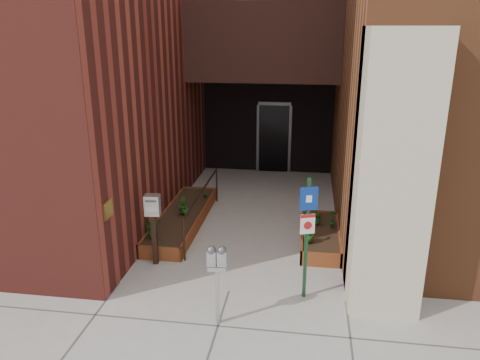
% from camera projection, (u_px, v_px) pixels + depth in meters
% --- Properties ---
extents(ground, '(80.00, 80.00, 0.00)m').
position_uv_depth(ground, '(229.00, 291.00, 8.14)').
color(ground, '#9E9991').
rests_on(ground, ground).
extents(architecture, '(20.00, 14.60, 10.00)m').
position_uv_depth(architecture, '(262.00, 4.00, 13.08)').
color(architecture, maroon).
rests_on(architecture, ground).
extents(planter_left, '(0.90, 3.60, 0.30)m').
position_uv_depth(planter_left, '(183.00, 219.00, 10.85)').
color(planter_left, maroon).
rests_on(planter_left, ground).
extents(planter_right, '(0.80, 2.20, 0.30)m').
position_uv_depth(planter_right, '(320.00, 237.00, 9.94)').
color(planter_right, maroon).
rests_on(planter_right, ground).
extents(handrail, '(0.04, 3.34, 0.90)m').
position_uv_depth(handrail, '(202.00, 196.00, 10.54)').
color(handrail, black).
rests_on(handrail, ground).
extents(parking_meter, '(0.30, 0.15, 1.32)m').
position_uv_depth(parking_meter, '(217.00, 264.00, 6.97)').
color(parking_meter, '#A7A7AA').
rests_on(parking_meter, ground).
extents(sign_post, '(0.28, 0.11, 2.14)m').
position_uv_depth(sign_post, '(307.00, 226.00, 7.57)').
color(sign_post, '#153B1F').
rests_on(sign_post, ground).
extents(payment_dropbox, '(0.30, 0.24, 1.42)m').
position_uv_depth(payment_dropbox, '(153.00, 215.00, 8.79)').
color(payment_dropbox, black).
rests_on(payment_dropbox, ground).
extents(shrub_left_a, '(0.49, 0.49, 0.39)m').
position_uv_depth(shrub_left_a, '(153.00, 227.00, 9.54)').
color(shrub_left_a, '#1B5719').
rests_on(shrub_left_a, planter_left).
extents(shrub_left_b, '(0.27, 0.27, 0.39)m').
position_uv_depth(shrub_left_b, '(182.00, 205.00, 10.72)').
color(shrub_left_b, '#255117').
rests_on(shrub_left_b, planter_left).
extents(shrub_left_c, '(0.20, 0.20, 0.32)m').
position_uv_depth(shrub_left_c, '(185.00, 207.00, 10.66)').
color(shrub_left_c, '#1A5D1C').
rests_on(shrub_left_c, planter_left).
extents(shrub_left_d, '(0.23, 0.23, 0.33)m').
position_uv_depth(shrub_left_d, '(205.00, 191.00, 11.73)').
color(shrub_left_d, '#1D5D1A').
rests_on(shrub_left_d, planter_left).
extents(shrub_right_a, '(0.30, 0.30, 0.38)m').
position_uv_depth(shrub_right_a, '(309.00, 233.00, 9.29)').
color(shrub_right_a, '#245017').
rests_on(shrub_right_a, planter_right).
extents(shrub_right_b, '(0.22, 0.22, 0.37)m').
position_uv_depth(shrub_right_b, '(333.00, 218.00, 10.00)').
color(shrub_right_b, '#17511A').
rests_on(shrub_right_b, planter_right).
extents(shrub_right_c, '(0.36, 0.36, 0.31)m').
position_uv_depth(shrub_right_c, '(317.00, 217.00, 10.16)').
color(shrub_right_c, '#1A5217').
rests_on(shrub_right_c, planter_right).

